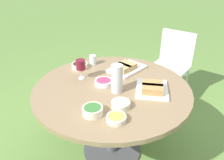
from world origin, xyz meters
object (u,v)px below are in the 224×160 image
(chair_near_right, at_px, (172,61))
(wine_glass, at_px, (81,65))
(dining_table, at_px, (112,97))
(water_pitcher, at_px, (117,79))

(chair_near_right, height_order, wine_glass, wine_glass)
(dining_table, xyz_separation_m, water_pitcher, (-0.01, 0.09, 0.23))
(dining_table, distance_m, water_pitcher, 0.24)
(water_pitcher, height_order, wine_glass, water_pitcher)
(water_pitcher, bearing_deg, dining_table, -81.03)
(chair_near_right, bearing_deg, water_pitcher, 38.75)
(dining_table, bearing_deg, water_pitcher, 98.97)
(dining_table, relative_size, water_pitcher, 5.68)
(chair_near_right, distance_m, water_pitcher, 1.34)
(chair_near_right, distance_m, wine_glass, 1.38)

